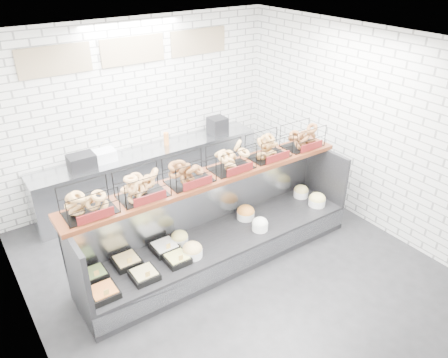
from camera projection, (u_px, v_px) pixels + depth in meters
ground at (233, 270)px, 6.02m from camera, size 5.50×5.50×0.00m
room_shell at (207, 116)px, 5.47m from camera, size 5.02×5.51×3.01m
display_case at (218, 239)px, 6.11m from camera, size 4.00×0.90×1.20m
bagel_shelf at (211, 166)px, 5.73m from camera, size 4.10×0.50×0.40m
prep_counter at (151, 173)px, 7.55m from camera, size 4.00×0.60×1.20m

